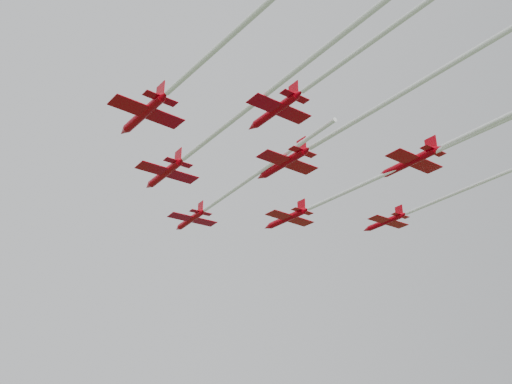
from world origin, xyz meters
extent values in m
cylinder|color=#BB000F|center=(-11.02, 20.19, 54.22)|extent=(4.26, 8.56, 1.13)
cone|color=#BB000F|center=(-12.96, 25.12, 54.22)|extent=(1.73, 2.14, 1.13)
cone|color=#BB000F|center=(-9.19, 15.54, 54.22)|extent=(1.41, 1.53, 1.03)
ellipsoid|color=black|center=(-11.77, 22.10, 54.63)|extent=(0.76, 1.07, 0.33)
cube|color=#BB000F|center=(-10.72, 19.42, 53.96)|extent=(9.41, 5.81, 0.10)
cube|color=#BB000F|center=(-9.55, 16.45, 54.22)|extent=(4.29, 2.66, 0.08)
cube|color=#BB000F|center=(-9.62, 16.64, 55.35)|extent=(0.78, 1.76, 2.06)
cylinder|color=white|center=(-2.41, -1.65, 54.16)|extent=(13.72, 33.56, 0.62)
cylinder|color=#BB000F|center=(-16.74, 0.87, 53.75)|extent=(4.90, 8.91, 1.20)
cone|color=#BB000F|center=(-19.05, 5.97, 53.75)|extent=(1.90, 2.28, 1.20)
cone|color=#BB000F|center=(-14.57, -3.93, 53.75)|extent=(1.53, 1.64, 1.09)
ellipsoid|color=black|center=(-17.64, 2.85, 54.19)|extent=(0.84, 1.13, 0.35)
cube|color=#BB000F|center=(-16.38, 0.08, 53.48)|extent=(9.88, 6.52, 0.11)
cube|color=#BB000F|center=(-14.99, -2.99, 53.75)|extent=(4.50, 2.98, 0.09)
cube|color=#BB000F|center=(-15.08, -2.79, 54.95)|extent=(0.91, 1.83, 2.17)
cylinder|color=white|center=(-4.55, -26.06, 53.70)|extent=(20.14, 43.44, 0.65)
cylinder|color=#BB000F|center=(6.06, 14.98, 53.74)|extent=(5.18, 8.69, 1.18)
cone|color=#BB000F|center=(3.56, 19.93, 53.74)|extent=(1.93, 2.26, 1.18)
cone|color=#BB000F|center=(8.41, 10.33, 53.74)|extent=(1.54, 1.64, 1.08)
ellipsoid|color=black|center=(5.09, 16.90, 54.17)|extent=(0.86, 1.12, 0.34)
cube|color=#BB000F|center=(6.45, 14.22, 53.47)|extent=(9.71, 6.77, 0.11)
cube|color=#BB000F|center=(7.95, 11.24, 53.74)|extent=(4.42, 3.09, 0.09)
cube|color=#BB000F|center=(7.85, 11.43, 54.93)|extent=(0.97, 1.78, 2.15)
cylinder|color=white|center=(19.46, -11.50, 53.69)|extent=(22.13, 42.90, 0.65)
cylinder|color=#BB000F|center=(-20.27, -15.06, 54.08)|extent=(5.25, 8.80, 1.20)
cone|color=#BB000F|center=(-22.80, -10.06, 54.08)|extent=(1.95, 2.29, 1.20)
cone|color=#BB000F|center=(-17.89, -19.77, 54.08)|extent=(1.56, 1.66, 1.09)
ellipsoid|color=black|center=(-21.26, -13.12, 54.51)|extent=(0.87, 1.13, 0.35)
cube|color=#BB000F|center=(-19.88, -15.84, 53.80)|extent=(9.82, 6.85, 0.11)
cube|color=#BB000F|center=(-18.35, -18.85, 54.08)|extent=(4.47, 3.13, 0.09)
cube|color=#BB000F|center=(-18.45, -18.65, 55.27)|extent=(0.98, 1.80, 2.18)
cylinder|color=white|center=(-10.01, -35.33, 54.02)|extent=(15.80, 30.35, 0.65)
cylinder|color=#BB000F|center=(0.37, -5.83, 53.82)|extent=(5.03, 8.89, 1.20)
cone|color=#BB000F|center=(-2.02, -0.75, 53.82)|extent=(1.92, 2.28, 1.20)
cone|color=#BB000F|center=(2.62, -10.61, 53.82)|extent=(1.54, 1.65, 1.09)
ellipsoid|color=black|center=(-0.56, -3.86, 54.25)|extent=(0.85, 1.13, 0.35)
cube|color=#BB000F|center=(0.74, -6.62, 53.54)|extent=(9.88, 6.65, 0.11)
cube|color=#BB000F|center=(2.18, -9.67, 53.82)|extent=(4.50, 3.04, 0.09)
cube|color=#BB000F|center=(2.09, -9.47, 55.02)|extent=(0.93, 1.82, 2.18)
cylinder|color=white|center=(13.86, -34.47, 53.76)|extent=(22.55, 46.92, 0.65)
cylinder|color=#BB000F|center=(21.74, 7.49, 51.35)|extent=(3.92, 7.31, 0.98)
cone|color=#BB000F|center=(19.90, 11.68, 51.35)|extent=(1.54, 1.86, 0.98)
cone|color=#BB000F|center=(23.47, 3.54, 51.35)|extent=(1.24, 1.33, 0.89)
ellipsoid|color=black|center=(21.03, 9.12, 51.70)|extent=(0.68, 0.92, 0.28)
cube|color=#BB000F|center=(22.02, 6.84, 51.12)|extent=(8.09, 5.25, 0.09)
cube|color=#BB000F|center=(23.13, 4.31, 51.35)|extent=(3.68, 2.40, 0.07)
cube|color=#BB000F|center=(23.06, 4.48, 52.32)|extent=(0.72, 1.50, 1.78)
cylinder|color=#BB000F|center=(-4.18, -19.84, 53.54)|extent=(4.40, 7.82, 1.05)
cone|color=#BB000F|center=(-6.26, -15.38, 53.54)|extent=(1.68, 2.01, 1.05)
cone|color=#BB000F|center=(-2.21, -24.05, 53.54)|extent=(1.35, 1.45, 0.96)
ellipsoid|color=black|center=(-4.99, -18.11, 53.93)|extent=(0.75, 0.99, 0.31)
cube|color=#BB000F|center=(-3.85, -20.54, 53.30)|extent=(8.69, 5.82, 0.10)
cube|color=#BB000F|center=(-2.59, -23.23, 53.54)|extent=(3.96, 2.66, 0.08)
cube|color=#BB000F|center=(-2.68, -23.06, 54.60)|extent=(0.82, 1.60, 1.92)
cylinder|color=#BB000F|center=(18.60, -9.62, 53.92)|extent=(5.01, 8.90, 1.20)
cone|color=#BB000F|center=(16.22, -4.53, 53.92)|extent=(1.92, 2.29, 1.20)
cone|color=#BB000F|center=(20.83, -14.41, 53.92)|extent=(1.54, 1.65, 1.09)
ellipsoid|color=black|center=(17.67, -7.64, 54.35)|extent=(0.85, 1.13, 0.35)
cube|color=#BB000F|center=(18.97, -10.41, 53.65)|extent=(9.89, 6.63, 0.11)
cube|color=#BB000F|center=(20.40, -13.47, 53.92)|extent=(4.51, 3.03, 0.09)
cube|color=#BB000F|center=(20.30, -13.27, 55.12)|extent=(0.93, 1.82, 2.18)
camera|label=1|loc=(-18.34, -78.31, 14.53)|focal=40.00mm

